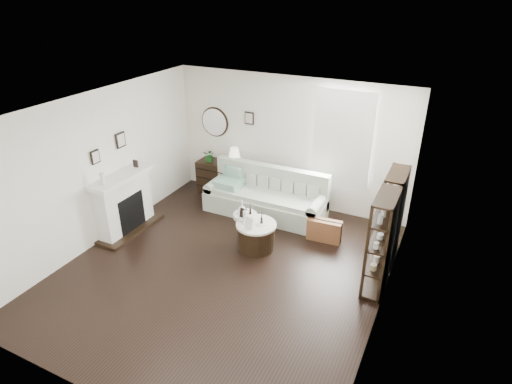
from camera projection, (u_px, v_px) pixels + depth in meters
The scene contains 18 objects.
room at pixel (324, 137), 8.29m from camera, with size 5.50×5.50×5.50m.
fireplace at pixel (124, 205), 8.03m from camera, with size 0.50×1.40×1.84m.
shelf_unit_far at pixel (391, 216), 7.09m from camera, with size 0.30×0.80×1.60m.
shelf_unit_near at pixel (380, 243), 6.37m from camera, with size 0.30×0.80×1.60m.
sofa at pixel (266, 199), 8.72m from camera, with size 2.46×0.85×0.95m.
quilt at pixel (229, 183), 8.83m from camera, with size 0.55×0.45×0.14m, color #227F63.
suitcase at pixel (324, 230), 7.83m from camera, with size 0.62×0.21×0.41m, color brown.
dresser at pixel (222, 178), 9.51m from camera, with size 1.10×0.48×0.74m.
table_lamp at pixel (234, 157), 9.14m from camera, with size 0.25×0.25×0.40m, color beige, non-canonical shape.
potted_plant at pixel (210, 155), 9.36m from camera, with size 0.26×0.23×0.29m, color #164F18.
drum_table at pixel (256, 236), 7.58m from camera, with size 0.72×0.72×0.50m.
pedestal_table at pixel (245, 216), 7.72m from camera, with size 0.45×0.45×0.54m.
eiffel_drum at pixel (262, 218), 7.44m from camera, with size 0.12×0.12×0.21m, color black, non-canonical shape.
bottle_drum at pixel (245, 216), 7.41m from camera, with size 0.07×0.07×0.31m, color silver.
card_frame_drum at pixel (249, 223), 7.31m from camera, with size 0.15×0.01×0.20m, color silver.
eiffel_ped at pixel (250, 210), 7.65m from camera, with size 0.11×0.11×0.19m, color black, non-canonical shape.
flask_ped at pixel (242, 207), 7.69m from camera, with size 0.13×0.13×0.25m, color silver, non-canonical shape.
card_frame_ped at pixel (243, 213), 7.56m from camera, with size 0.13×0.01×0.17m, color black.
Camera 1 is at (3.01, -4.99, 4.31)m, focal length 30.00 mm.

